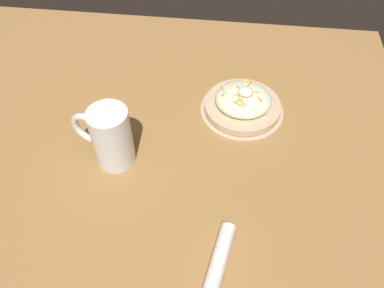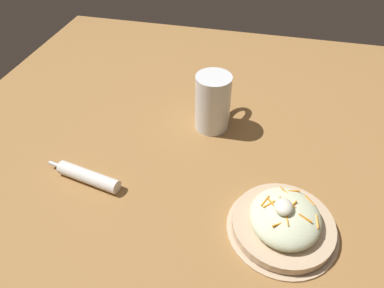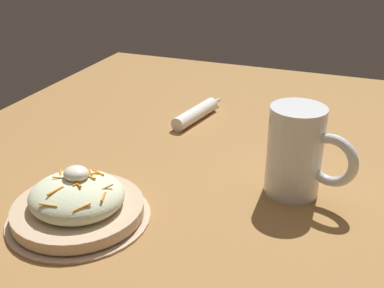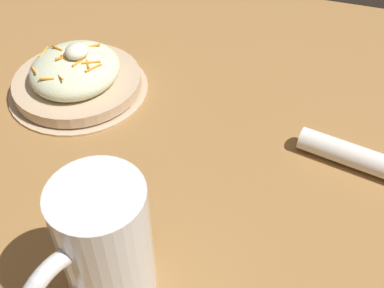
% 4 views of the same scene
% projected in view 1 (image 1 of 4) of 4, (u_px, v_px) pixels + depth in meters
% --- Properties ---
extents(ground_plane, '(1.43, 1.43, 0.00)m').
position_uv_depth(ground_plane, '(139.00, 174.00, 0.96)').
color(ground_plane, '#9E703D').
extents(salad_plate, '(0.24, 0.24, 0.09)m').
position_uv_depth(salad_plate, '(243.00, 103.00, 1.09)').
color(salad_plate, '#D1B28E').
rests_on(salad_plate, ground_plane).
extents(beer_mug, '(0.16, 0.10, 0.16)m').
position_uv_depth(beer_mug, '(111.00, 139.00, 0.94)').
color(beer_mug, white).
rests_on(beer_mug, ground_plane).
extents(napkin_roll, '(0.06, 0.20, 0.03)m').
position_uv_depth(napkin_roll, '(219.00, 261.00, 0.80)').
color(napkin_roll, white).
rests_on(napkin_roll, ground_plane).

